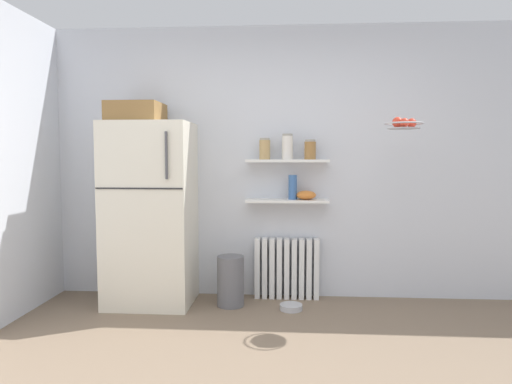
{
  "coord_description": "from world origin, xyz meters",
  "views": [
    {
      "loc": [
        0.06,
        -2.45,
        1.37
      ],
      "look_at": [
        -0.22,
        1.6,
        1.05
      ],
      "focal_mm": 32.39,
      "sensor_mm": 36.0,
      "label": 1
    }
  ],
  "objects_px": {
    "storage_jar_2": "(310,150)",
    "vase": "(293,187)",
    "radiator": "(287,268)",
    "storage_jar_0": "(265,149)",
    "pet_food_bowl": "(291,307)",
    "shelf_bowl": "(306,195)",
    "trash_bin": "(231,281)",
    "storage_jar_1": "(287,147)",
    "refrigerator": "(150,210)",
    "hanging_fruit_basket": "(404,124)"
  },
  "relations": [
    {
      "from": "storage_jar_0",
      "to": "trash_bin",
      "type": "xyz_separation_m",
      "value": [
        -0.3,
        -0.24,
        -1.21
      ]
    },
    {
      "from": "trash_bin",
      "to": "refrigerator",
      "type": "bearing_deg",
      "value": 177.6
    },
    {
      "from": "storage_jar_1",
      "to": "refrigerator",
      "type": "bearing_deg",
      "value": -170.79
    },
    {
      "from": "storage_jar_0",
      "to": "vase",
      "type": "xyz_separation_m",
      "value": [
        0.26,
        0.0,
        -0.36
      ]
    },
    {
      "from": "storage_jar_0",
      "to": "shelf_bowl",
      "type": "height_order",
      "value": "storage_jar_0"
    },
    {
      "from": "refrigerator",
      "to": "pet_food_bowl",
      "type": "distance_m",
      "value": 1.56
    },
    {
      "from": "storage_jar_1",
      "to": "trash_bin",
      "type": "distance_m",
      "value": 1.35
    },
    {
      "from": "refrigerator",
      "to": "storage_jar_2",
      "type": "relative_size",
      "value": 10.0
    },
    {
      "from": "storage_jar_0",
      "to": "hanging_fruit_basket",
      "type": "bearing_deg",
      "value": -20.19
    },
    {
      "from": "hanging_fruit_basket",
      "to": "storage_jar_2",
      "type": "bearing_deg",
      "value": 150.02
    },
    {
      "from": "pet_food_bowl",
      "to": "hanging_fruit_basket",
      "type": "height_order",
      "value": "hanging_fruit_basket"
    },
    {
      "from": "refrigerator",
      "to": "shelf_bowl",
      "type": "height_order",
      "value": "refrigerator"
    },
    {
      "from": "radiator",
      "to": "storage_jar_0",
      "type": "height_order",
      "value": "storage_jar_0"
    },
    {
      "from": "storage_jar_2",
      "to": "hanging_fruit_basket",
      "type": "xyz_separation_m",
      "value": [
        0.75,
        -0.43,
        0.21
      ]
    },
    {
      "from": "storage_jar_0",
      "to": "pet_food_bowl",
      "type": "height_order",
      "value": "storage_jar_0"
    },
    {
      "from": "refrigerator",
      "to": "shelf_bowl",
      "type": "distance_m",
      "value": 1.46
    },
    {
      "from": "vase",
      "to": "pet_food_bowl",
      "type": "xyz_separation_m",
      "value": [
        -0.01,
        -0.32,
        -1.05
      ]
    },
    {
      "from": "trash_bin",
      "to": "pet_food_bowl",
      "type": "bearing_deg",
      "value": -8.48
    },
    {
      "from": "radiator",
      "to": "vase",
      "type": "bearing_deg",
      "value": -29.94
    },
    {
      "from": "storage_jar_1",
      "to": "vase",
      "type": "distance_m",
      "value": 0.38
    },
    {
      "from": "trash_bin",
      "to": "radiator",
      "type": "bearing_deg",
      "value": 27.46
    },
    {
      "from": "storage_jar_1",
      "to": "shelf_bowl",
      "type": "distance_m",
      "value": 0.49
    },
    {
      "from": "vase",
      "to": "trash_bin",
      "type": "distance_m",
      "value": 1.04
    },
    {
      "from": "storage_jar_2",
      "to": "vase",
      "type": "relative_size",
      "value": 0.8
    },
    {
      "from": "storage_jar_1",
      "to": "hanging_fruit_basket",
      "type": "height_order",
      "value": "hanging_fruit_basket"
    },
    {
      "from": "storage_jar_1",
      "to": "pet_food_bowl",
      "type": "distance_m",
      "value": 1.46
    },
    {
      "from": "vase",
      "to": "hanging_fruit_basket",
      "type": "height_order",
      "value": "hanging_fruit_basket"
    },
    {
      "from": "storage_jar_0",
      "to": "storage_jar_2",
      "type": "relative_size",
      "value": 1.09
    },
    {
      "from": "radiator",
      "to": "shelf_bowl",
      "type": "xyz_separation_m",
      "value": [
        0.18,
        -0.03,
        0.71
      ]
    },
    {
      "from": "pet_food_bowl",
      "to": "storage_jar_1",
      "type": "bearing_deg",
      "value": 97.21
    },
    {
      "from": "storage_jar_2",
      "to": "pet_food_bowl",
      "type": "bearing_deg",
      "value": -118.41
    },
    {
      "from": "storage_jar_0",
      "to": "storage_jar_2",
      "type": "distance_m",
      "value": 0.42
    },
    {
      "from": "storage_jar_0",
      "to": "hanging_fruit_basket",
      "type": "height_order",
      "value": "hanging_fruit_basket"
    },
    {
      "from": "refrigerator",
      "to": "vase",
      "type": "distance_m",
      "value": 1.34
    },
    {
      "from": "storage_jar_2",
      "to": "trash_bin",
      "type": "xyz_separation_m",
      "value": [
        -0.72,
        -0.24,
        -1.2
      ]
    },
    {
      "from": "vase",
      "to": "trash_bin",
      "type": "xyz_separation_m",
      "value": [
        -0.56,
        -0.24,
        -0.85
      ]
    },
    {
      "from": "storage_jar_2",
      "to": "shelf_bowl",
      "type": "height_order",
      "value": "storage_jar_2"
    },
    {
      "from": "radiator",
      "to": "shelf_bowl",
      "type": "bearing_deg",
      "value": -9.54
    },
    {
      "from": "storage_jar_2",
      "to": "hanging_fruit_basket",
      "type": "relative_size",
      "value": 0.58
    },
    {
      "from": "trash_bin",
      "to": "storage_jar_0",
      "type": "bearing_deg",
      "value": 38.25
    },
    {
      "from": "pet_food_bowl",
      "to": "storage_jar_2",
      "type": "bearing_deg",
      "value": 61.59
    },
    {
      "from": "shelf_bowl",
      "to": "trash_bin",
      "type": "distance_m",
      "value": 1.06
    },
    {
      "from": "radiator",
      "to": "shelf_bowl",
      "type": "height_order",
      "value": "shelf_bowl"
    },
    {
      "from": "shelf_bowl",
      "to": "trash_bin",
      "type": "height_order",
      "value": "shelf_bowl"
    },
    {
      "from": "storage_jar_1",
      "to": "trash_bin",
      "type": "height_order",
      "value": "storage_jar_1"
    },
    {
      "from": "storage_jar_2",
      "to": "vase",
      "type": "distance_m",
      "value": 0.39
    },
    {
      "from": "storage_jar_0",
      "to": "shelf_bowl",
      "type": "distance_m",
      "value": 0.58
    },
    {
      "from": "trash_bin",
      "to": "hanging_fruit_basket",
      "type": "height_order",
      "value": "hanging_fruit_basket"
    },
    {
      "from": "refrigerator",
      "to": "storage_jar_1",
      "type": "relative_size",
      "value": 7.73
    },
    {
      "from": "shelf_bowl",
      "to": "trash_bin",
      "type": "bearing_deg",
      "value": -161.13
    }
  ]
}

